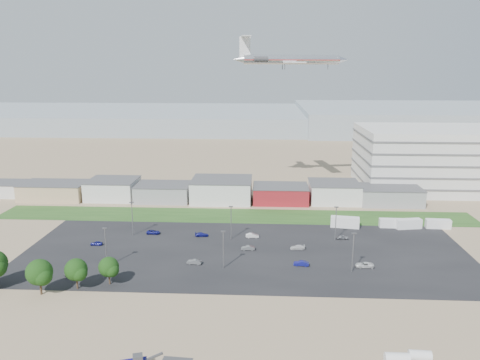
# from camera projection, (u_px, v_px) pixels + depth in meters

# --- Properties ---
(ground) EXTENTS (700.00, 700.00, 0.00)m
(ground) POSITION_uv_depth(u_px,v_px,m) (220.00, 285.00, 107.33)
(ground) COLOR #826F52
(ground) RESTS_ON ground
(parking_lot) EXTENTS (120.00, 50.00, 0.01)m
(parking_lot) POSITION_uv_depth(u_px,v_px,m) (245.00, 252.00, 126.50)
(parking_lot) COLOR black
(parking_lot) RESTS_ON ground
(grass_strip) EXTENTS (160.00, 16.00, 0.02)m
(grass_strip) POSITION_uv_depth(u_px,v_px,m) (234.00, 216.00, 157.86)
(grass_strip) COLOR #244B1C
(grass_strip) RESTS_ON ground
(hills_backdrop) EXTENTS (700.00, 200.00, 9.00)m
(hills_backdrop) POSITION_uv_depth(u_px,v_px,m) (299.00, 121.00, 410.30)
(hills_backdrop) COLOR gray
(hills_backdrop) RESTS_ON ground
(building_row) EXTENTS (170.00, 20.00, 8.00)m
(building_row) POSITION_uv_depth(u_px,v_px,m) (193.00, 190.00, 176.29)
(building_row) COLOR silver
(building_row) RESTS_ON ground
(parking_garage) EXTENTS (80.00, 40.00, 25.00)m
(parking_garage) POSITION_uv_depth(u_px,v_px,m) (459.00, 158.00, 192.07)
(parking_garage) COLOR silver
(parking_garage) RESTS_ON ground
(storage_tank_nw) EXTENTS (4.08, 2.06, 2.44)m
(storage_tank_nw) POSITION_uv_depth(u_px,v_px,m) (397.00, 359.00, 77.76)
(storage_tank_nw) COLOR silver
(storage_tank_nw) RESTS_ON ground
(storage_tank_ne) EXTENTS (3.79, 2.05, 2.22)m
(storage_tank_ne) POSITION_uv_depth(u_px,v_px,m) (420.00, 356.00, 78.78)
(storage_tank_ne) COLOR silver
(storage_tank_ne) RESTS_ON ground
(box_trailer_a) EXTENTS (9.06, 4.04, 3.28)m
(box_trailer_a) POSITION_uv_depth(u_px,v_px,m) (345.00, 222.00, 146.10)
(box_trailer_a) COLOR silver
(box_trailer_a) RESTS_ON ground
(box_trailer_b) EXTENTS (7.33, 2.43, 2.73)m
(box_trailer_b) POSITION_uv_depth(u_px,v_px,m) (391.00, 223.00, 146.04)
(box_trailer_b) COLOR silver
(box_trailer_b) RESTS_ON ground
(box_trailer_c) EXTENTS (8.24, 3.91, 2.97)m
(box_trailer_c) POSITION_uv_depth(u_px,v_px,m) (409.00, 224.00, 145.02)
(box_trailer_c) COLOR silver
(box_trailer_c) RESTS_ON ground
(box_trailer_d) EXTENTS (7.54, 2.64, 2.79)m
(box_trailer_d) POSITION_uv_depth(u_px,v_px,m) (438.00, 224.00, 145.24)
(box_trailer_d) COLOR silver
(box_trailer_d) RESTS_ON ground
(tree_mid) EXTENTS (6.12, 6.12, 9.18)m
(tree_mid) POSITION_uv_depth(u_px,v_px,m) (39.00, 275.00, 101.61)
(tree_mid) COLOR black
(tree_mid) RESTS_ON ground
(tree_right) EXTENTS (5.38, 5.38, 8.07)m
(tree_right) POSITION_uv_depth(u_px,v_px,m) (76.00, 272.00, 104.44)
(tree_right) COLOR black
(tree_right) RESTS_ON ground
(tree_near) EXTENTS (4.95, 4.95, 7.42)m
(tree_near) POSITION_uv_depth(u_px,v_px,m) (109.00, 269.00, 106.75)
(tree_near) COLOR black
(tree_near) RESTS_ON ground
(lightpole_front_l) EXTENTS (1.19, 0.50, 10.11)m
(lightpole_front_l) POSITION_uv_depth(u_px,v_px,m) (106.00, 247.00, 116.25)
(lightpole_front_l) COLOR slate
(lightpole_front_l) RESTS_ON ground
(lightpole_front_m) EXTENTS (1.14, 0.47, 9.68)m
(lightpole_front_m) POSITION_uv_depth(u_px,v_px,m) (223.00, 250.00, 115.23)
(lightpole_front_m) COLOR slate
(lightpole_front_m) RESTS_ON ground
(lightpole_front_r) EXTENTS (1.17, 0.49, 9.98)m
(lightpole_front_r) POSITION_uv_depth(u_px,v_px,m) (353.00, 253.00, 113.02)
(lightpole_front_r) COLOR slate
(lightpole_front_r) RESTS_ON ground
(lightpole_back_l) EXTENTS (1.20, 0.50, 10.19)m
(lightpole_back_l) POSITION_uv_depth(u_px,v_px,m) (132.00, 219.00, 138.34)
(lightpole_back_l) COLOR slate
(lightpole_back_l) RESTS_ON ground
(lightpole_back_m) EXTENTS (1.17, 0.49, 9.91)m
(lightpole_back_m) POSITION_uv_depth(u_px,v_px,m) (231.00, 223.00, 135.17)
(lightpole_back_m) COLOR slate
(lightpole_back_m) RESTS_ON ground
(lightpole_back_r) EXTENTS (1.19, 0.50, 10.10)m
(lightpole_back_r) POSITION_uv_depth(u_px,v_px,m) (336.00, 224.00, 134.01)
(lightpole_back_r) COLOR slate
(lightpole_back_r) RESTS_ON ground
(airliner) EXTENTS (51.28, 39.53, 13.66)m
(airliner) POSITION_uv_depth(u_px,v_px,m) (292.00, 59.00, 181.71)
(airliner) COLOR silver
(parked_car_0) EXTENTS (4.62, 2.27, 1.26)m
(parked_car_0) POSITION_uv_depth(u_px,v_px,m) (364.00, 265.00, 116.57)
(parked_car_0) COLOR silver
(parked_car_0) RESTS_ON ground
(parked_car_1) EXTENTS (3.99, 1.79, 1.27)m
(parked_car_1) POSITION_uv_depth(u_px,v_px,m) (301.00, 263.00, 117.51)
(parked_car_1) COLOR navy
(parked_car_1) RESTS_ON ground
(parked_car_4) EXTENTS (3.90, 1.78, 1.24)m
(parked_car_4) POSITION_uv_depth(u_px,v_px,m) (194.00, 262.00, 118.56)
(parked_car_4) COLOR #595B5E
(parked_car_4) RESTS_ON ground
(parked_car_5) EXTENTS (3.35, 1.44, 1.13)m
(parked_car_5) POSITION_uv_depth(u_px,v_px,m) (96.00, 243.00, 131.27)
(parked_car_5) COLOR navy
(parked_car_5) RESTS_ON ground
(parked_car_6) EXTENTS (4.03, 1.95, 1.13)m
(parked_car_6) POSITION_uv_depth(u_px,v_px,m) (202.00, 234.00, 138.27)
(parked_car_6) COLOR navy
(parked_car_6) RESTS_ON ground
(parked_car_7) EXTENTS (3.76, 1.35, 1.24)m
(parked_car_7) POSITION_uv_depth(u_px,v_px,m) (248.00, 248.00, 127.75)
(parked_car_7) COLOR #595B5E
(parked_car_7) RESTS_ON ground
(parked_car_8) EXTENTS (3.47, 1.50, 1.16)m
(parked_car_8) POSITION_uv_depth(u_px,v_px,m) (343.00, 237.00, 135.86)
(parked_car_8) COLOR #A5A5AA
(parked_car_8) RESTS_ON ground
(parked_car_9) EXTENTS (4.13, 1.96, 1.14)m
(parked_car_9) POSITION_uv_depth(u_px,v_px,m) (153.00, 232.00, 140.26)
(parked_car_9) COLOR navy
(parked_car_9) RESTS_ON ground
(parked_car_10) EXTENTS (4.51, 2.26, 1.26)m
(parked_car_10) POSITION_uv_depth(u_px,v_px,m) (74.00, 275.00, 111.10)
(parked_car_10) COLOR #595B5E
(parked_car_10) RESTS_ON ground
(parked_car_11) EXTENTS (3.95, 1.59, 1.28)m
(parked_car_11) POSITION_uv_depth(u_px,v_px,m) (252.00, 235.00, 137.24)
(parked_car_11) COLOR silver
(parked_car_11) RESTS_ON ground
(parked_car_12) EXTENTS (4.06, 1.75, 1.16)m
(parked_car_12) POSITION_uv_depth(u_px,v_px,m) (298.00, 247.00, 128.29)
(parked_car_12) COLOR silver
(parked_car_12) RESTS_ON ground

